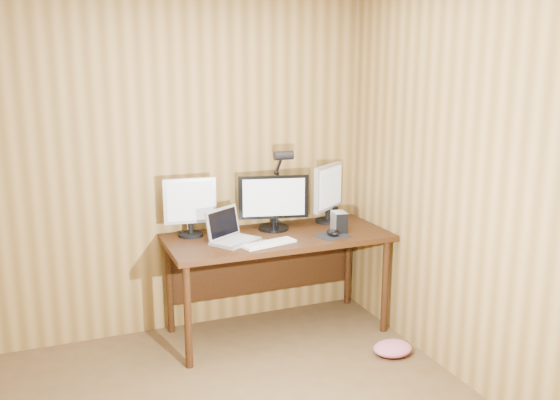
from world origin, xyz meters
TOP-DOWN VIEW (x-y plane):
  - room_shell at (0.00, 0.00)m, footprint 4.00×4.00m
  - desk at (0.93, 1.70)m, footprint 1.60×0.70m
  - monitor_center at (0.96, 1.78)m, footprint 0.52×0.23m
  - monitor_left at (0.34, 1.83)m, footprint 0.37×0.18m
  - monitor_right at (1.43, 1.82)m, footprint 0.34×0.27m
  - laptop at (0.57, 1.61)m, footprint 0.40×0.38m
  - keyboard at (0.79, 1.43)m, footprint 0.40×0.20m
  - mousepad at (1.29, 1.46)m, footprint 0.26×0.23m
  - mouse at (1.29, 1.46)m, footprint 0.11×0.14m
  - hard_drive at (1.38, 1.54)m, footprint 0.11×0.15m
  - phone at (0.77, 1.47)m, footprint 0.06×0.11m
  - speaker at (1.51, 1.85)m, footprint 0.05×0.05m
  - desk_lamp at (1.04, 1.86)m, footprint 0.14×0.20m
  - fabric_pile at (1.53, 0.99)m, footprint 0.29×0.24m

SIDE VIEW (x-z plane):
  - fabric_pile at x=1.53m, z-range 0.00..0.09m
  - desk at x=0.93m, z-range 0.25..1.00m
  - mousepad at x=1.29m, z-range 0.75..0.75m
  - phone at x=0.77m, z-range 0.75..0.76m
  - keyboard at x=0.79m, z-range 0.75..0.77m
  - mouse at x=1.29m, z-range 0.75..0.79m
  - speaker at x=1.51m, z-range 0.75..0.86m
  - laptop at x=0.57m, z-range 0.69..0.92m
  - hard_drive at x=1.38m, z-range 0.75..0.90m
  - monitor_center at x=0.96m, z-range 0.76..1.17m
  - monitor_left at x=0.34m, z-range 0.77..1.19m
  - monitor_right at x=1.43m, z-range 0.77..1.22m
  - desk_lamp at x=1.04m, z-range 0.82..1.45m
  - room_shell at x=0.00m, z-range -0.75..3.25m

